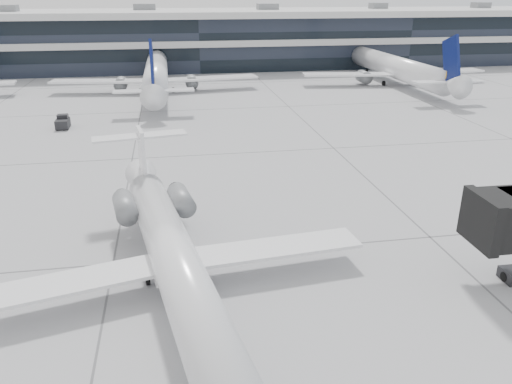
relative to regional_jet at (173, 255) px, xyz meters
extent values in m
plane|color=gray|center=(6.44, 3.33, -2.10)|extent=(220.00, 220.00, 0.00)
cube|color=black|center=(6.44, 85.33, 2.90)|extent=(170.00, 22.00, 10.00)
cylinder|color=white|center=(0.13, -0.76, -0.07)|extent=(5.93, 21.31, 2.39)
cone|color=white|center=(-1.90, 11.09, 0.20)|extent=(2.71, 3.17, 2.27)
cube|color=white|center=(-5.68, -0.86, -0.68)|extent=(9.99, 4.54, 0.19)
cube|color=white|center=(5.64, 1.08, -0.68)|extent=(9.90, 3.25, 0.19)
cylinder|color=slate|center=(-2.83, 6.09, 0.29)|extent=(1.81, 3.19, 1.33)
cylinder|color=slate|center=(0.65, 6.68, 0.29)|extent=(1.81, 3.19, 1.33)
cube|color=white|center=(-1.81, 10.57, 2.06)|extent=(0.63, 2.31, 3.98)
cube|color=white|center=(-1.87, 10.92, 3.47)|extent=(6.51, 2.47, 0.14)
cylinder|color=black|center=(-1.47, 0.76, -1.82)|extent=(0.30, 0.59, 0.57)
cylinder|color=black|center=(1.14, 1.21, -1.82)|extent=(0.30, 0.59, 0.57)
cube|color=black|center=(17.06, -2.27, 1.75)|extent=(2.43, 2.97, 2.57)
cone|color=#FF440D|center=(-2.57, 9.53, -1.83)|extent=(0.34, 0.34, 0.53)
cube|color=#FF440D|center=(-2.57, 9.53, -2.08)|extent=(0.46, 0.46, 0.03)
cube|color=black|center=(-12.09, 36.27, -1.50)|extent=(1.46, 2.42, 0.98)
cube|color=black|center=(-12.10, 36.81, -0.85)|extent=(1.21, 1.00, 0.54)
cylinder|color=black|center=(-12.70, 37.13, -1.86)|extent=(0.21, 0.48, 0.48)
cylinder|color=black|center=(-11.51, 37.15, -1.86)|extent=(0.21, 0.48, 0.48)
cylinder|color=black|center=(-12.66, 35.39, -1.86)|extent=(0.21, 0.48, 0.48)
cylinder|color=black|center=(-11.47, 35.42, -1.86)|extent=(0.21, 0.48, 0.48)
camera|label=1|loc=(0.35, -23.23, 12.77)|focal=35.00mm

